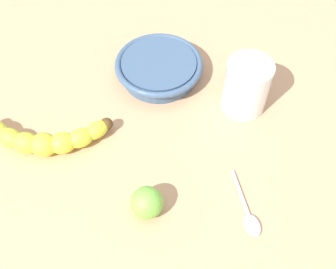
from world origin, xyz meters
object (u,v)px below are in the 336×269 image
ceramic_bowl (159,68)px  teaspoon (251,221)px  lime_fruit (147,203)px  smoothie_glass (246,87)px  banana (45,138)px

ceramic_bowl → teaspoon: (-3.67, 32.27, -1.85)cm
lime_fruit → teaspoon: lime_fruit is taller
smoothie_glass → ceramic_bowl: (11.99, -11.31, -2.26)cm
lime_fruit → teaspoon: 15.43cm
smoothie_glass → lime_fruit: bearing=32.8°
banana → teaspoon: size_ratio=1.83×
banana → teaspoon: (-26.02, 23.24, -1.55)cm
ceramic_bowl → teaspoon: ceramic_bowl is taller
banana → teaspoon: 34.92cm
ceramic_bowl → lime_fruit: (10.07, 25.54, 0.19)cm
banana → lime_fruit: 20.57cm
smoothie_glass → ceramic_bowl: bearing=-43.3°
banana → lime_fruit: (-12.28, 16.50, 0.48)cm
lime_fruit → teaspoon: size_ratio=0.43×
banana → ceramic_bowl: size_ratio=1.28×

